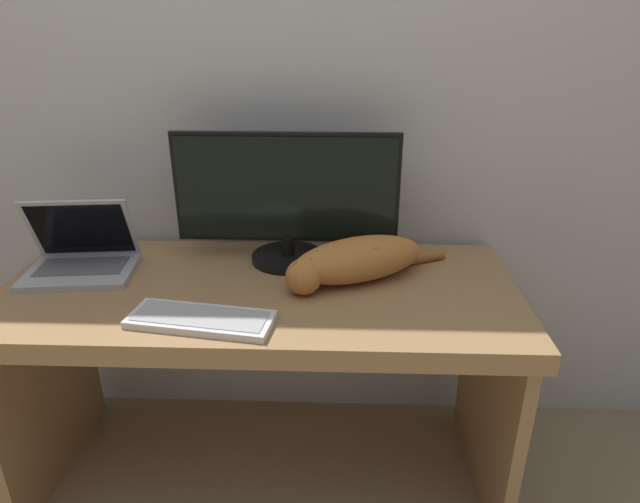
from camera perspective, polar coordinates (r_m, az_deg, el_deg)
The scene contains 6 objects.
wall_back at distance 1.78m, azimuth -5.60°, elevation 19.53°, with size 6.40×0.06×2.60m.
desk at distance 1.64m, azimuth -6.30°, elevation -8.15°, with size 1.49×0.65×0.71m.
monitor at distance 1.64m, azimuth -3.57°, elevation 5.62°, with size 0.69×0.23×0.41m.
laptop at distance 1.77m, azimuth -24.10°, elevation -0.62°, with size 0.33×0.26×0.23m.
external_keyboard at distance 1.40m, azimuth -12.58°, elevation -7.08°, with size 0.38×0.19×0.02m.
cat at distance 1.56m, azimuth 3.71°, elevation -0.88°, with size 0.50×0.33×0.13m.
Camera 1 is at (0.23, -1.05, 1.43)m, focal length 30.00 mm.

